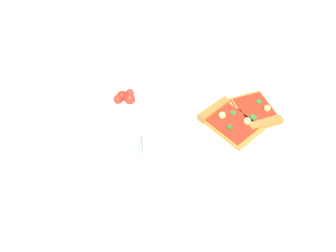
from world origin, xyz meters
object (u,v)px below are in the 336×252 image
pizza_slice_near (258,112)px  pizza_slice_far (228,120)px  plate (244,116)px  soda_glass (124,154)px  salad_bowl (128,108)px

pizza_slice_near → pizza_slice_far: size_ratio=0.97×
pizza_slice_near → pizza_slice_far: (-0.06, 0.05, 0.00)m
plate → soda_glass: (-0.28, 0.14, 0.05)m
plate → salad_bowl: size_ratio=2.59×
plate → pizza_slice_near: bearing=-52.0°
pizza_slice_near → soda_glass: soda_glass is taller
salad_bowl → pizza_slice_near: bearing=-53.6°
pizza_slice_far → plate: bearing=-26.0°
plate → pizza_slice_far: (-0.04, 0.02, 0.01)m
soda_glass → pizza_slice_far: bearing=-25.9°
pizza_slice_near → soda_glass: bearing=151.7°
pizza_slice_far → soda_glass: soda_glass is taller
pizza_slice_far → soda_glass: 0.27m
pizza_slice_near → soda_glass: (-0.30, 0.16, 0.04)m
plate → salad_bowl: 0.28m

